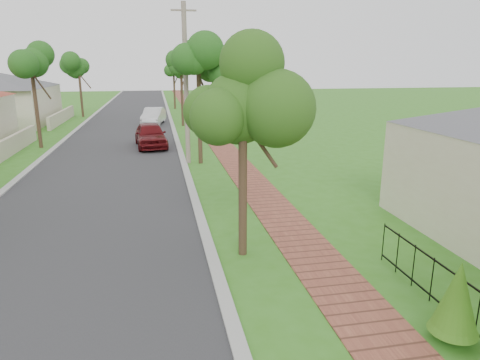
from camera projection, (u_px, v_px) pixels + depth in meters
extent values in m
cube|color=#28282B|center=(116.00, 151.00, 24.65)|extent=(7.00, 120.00, 0.02)
cube|color=#9E9E99|center=(179.00, 149.00, 25.32)|extent=(0.30, 120.00, 0.10)
cube|color=#9E9E99|center=(49.00, 154.00, 23.98)|extent=(0.30, 120.00, 0.10)
cube|color=#99553D|center=(223.00, 147.00, 25.80)|extent=(1.50, 120.00, 0.03)
cylinder|color=black|center=(478.00, 315.00, 7.66)|extent=(0.02, 0.02, 1.00)
cylinder|color=black|center=(453.00, 296.00, 8.29)|extent=(0.02, 0.02, 1.00)
cylinder|color=black|center=(432.00, 280.00, 8.92)|extent=(0.02, 0.02, 1.00)
cylinder|color=black|center=(413.00, 265.00, 9.55)|extent=(0.02, 0.02, 1.00)
cylinder|color=black|center=(397.00, 253.00, 10.18)|extent=(0.02, 0.02, 1.00)
cylinder|color=black|center=(383.00, 242.00, 10.81)|extent=(0.02, 0.02, 1.00)
cylinder|color=#382619|center=(200.00, 118.00, 21.09)|extent=(0.22, 0.22, 4.55)
sphere|color=#1D4612|center=(198.00, 68.00, 20.46)|extent=(1.70, 1.70, 1.70)
cylinder|color=#382619|center=(182.00, 95.00, 34.31)|extent=(0.22, 0.22, 4.90)
sphere|color=#1D4612|center=(181.00, 62.00, 33.63)|extent=(1.70, 1.70, 1.70)
cylinder|color=#382619|center=(174.00, 90.00, 47.67)|extent=(0.22, 0.22, 4.20)
sphere|color=#1D4612|center=(174.00, 69.00, 47.09)|extent=(1.70, 1.70, 1.70)
cylinder|color=#382619|center=(36.00, 107.00, 25.08)|extent=(0.22, 0.22, 4.90)
sphere|color=#1D4612|center=(31.00, 61.00, 24.40)|extent=(1.70, 1.70, 1.70)
cylinder|color=#382619|center=(81.00, 93.00, 40.28)|extent=(0.22, 0.22, 4.55)
sphere|color=#1D4612|center=(78.00, 66.00, 39.65)|extent=(1.70, 1.70, 1.70)
sphere|color=#266213|center=(453.00, 325.00, 7.64)|extent=(0.67, 0.67, 0.67)
cone|color=#266213|center=(458.00, 294.00, 7.48)|extent=(0.76, 0.76, 1.24)
cube|color=#BFB299|center=(10.00, 146.00, 23.49)|extent=(0.25, 10.00, 1.00)
cube|color=#BFB299|center=(62.00, 117.00, 36.75)|extent=(0.25, 10.00, 1.00)
imported|color=#570D10|center=(151.00, 135.00, 25.72)|extent=(2.14, 4.43, 1.46)
imported|color=silver|center=(154.00, 116.00, 35.56)|extent=(2.15, 4.30, 1.35)
cylinder|color=#382619|center=(243.00, 181.00, 10.79)|extent=(0.22, 0.22, 4.00)
sphere|color=#2F5B1A|center=(243.00, 96.00, 10.23)|extent=(1.99, 1.99, 1.99)
cylinder|color=gray|center=(186.00, 86.00, 20.77)|extent=(0.24, 0.24, 7.68)
cube|color=gray|center=(184.00, 10.00, 19.87)|extent=(1.20, 0.08, 0.08)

